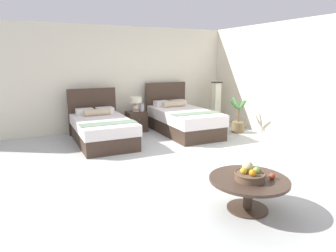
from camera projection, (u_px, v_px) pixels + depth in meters
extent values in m
cube|color=#B0B3AF|center=(184.00, 162.00, 5.60)|extent=(9.42, 10.00, 0.02)
cube|color=beige|center=(127.00, 78.00, 8.12)|extent=(9.42, 0.12, 2.68)
cube|color=beige|center=(288.00, 82.00, 6.91)|extent=(0.12, 5.60, 2.68)
cube|color=#3C2C22|center=(103.00, 136.00, 6.76)|extent=(1.12, 1.96, 0.32)
cube|color=silver|center=(102.00, 124.00, 6.70)|extent=(1.16, 2.01, 0.23)
cube|color=#3C2C22|center=(93.00, 111.00, 7.56)|extent=(1.18, 0.07, 1.14)
cube|color=white|center=(85.00, 112.00, 7.19)|extent=(0.40, 0.30, 0.14)
cube|color=silver|center=(105.00, 110.00, 7.40)|extent=(0.40, 0.30, 0.14)
cylinder|color=#C4AE8C|center=(97.00, 112.00, 7.08)|extent=(0.60, 0.16, 0.15)
cube|color=slate|center=(108.00, 123.00, 6.21)|extent=(1.16, 0.37, 0.01)
cube|color=#3C2C22|center=(184.00, 127.00, 7.64)|extent=(1.13, 2.14, 0.33)
cube|color=silver|center=(184.00, 115.00, 7.58)|extent=(1.17, 2.18, 0.27)
cube|color=#3C2C22|center=(166.00, 104.00, 8.51)|extent=(1.19, 0.07, 1.21)
cube|color=silver|center=(162.00, 104.00, 8.14)|extent=(0.40, 0.30, 0.14)
cube|color=silver|center=(178.00, 102.00, 8.34)|extent=(0.40, 0.30, 0.14)
cylinder|color=#C4AE8C|center=(174.00, 104.00, 8.03)|extent=(0.61, 0.16, 0.15)
cube|color=slate|center=(196.00, 113.00, 7.04)|extent=(1.17, 0.34, 0.01)
cube|color=#3C2C22|center=(136.00, 121.00, 7.88)|extent=(0.49, 0.42, 0.52)
sphere|color=tan|center=(139.00, 120.00, 7.67)|extent=(0.02, 0.02, 0.02)
cylinder|color=beige|center=(136.00, 111.00, 7.84)|extent=(0.17, 0.17, 0.02)
ellipsoid|color=beige|center=(136.00, 107.00, 7.81)|extent=(0.17, 0.17, 0.17)
cylinder|color=#99844C|center=(136.00, 103.00, 7.79)|extent=(0.02, 0.02, 0.04)
cylinder|color=#F1E7C7|center=(136.00, 100.00, 7.77)|extent=(0.31, 0.31, 0.14)
cylinder|color=silver|center=(142.00, 108.00, 7.83)|extent=(0.11, 0.11, 0.19)
torus|color=silver|center=(142.00, 104.00, 7.81)|extent=(0.10, 0.10, 0.01)
cylinder|color=#3C2C22|center=(247.00, 208.00, 3.81)|extent=(0.51, 0.51, 0.02)
cylinder|color=#3C2C22|center=(248.00, 195.00, 3.77)|extent=(0.12, 0.12, 0.38)
cylinder|color=#3C2C22|center=(249.00, 180.00, 3.72)|extent=(0.97, 0.97, 0.04)
cylinder|color=brown|center=(250.00, 177.00, 3.65)|extent=(0.35, 0.35, 0.09)
torus|color=brown|center=(250.00, 173.00, 3.64)|extent=(0.37, 0.37, 0.02)
sphere|color=orange|center=(253.00, 173.00, 3.56)|extent=(0.09, 0.09, 0.09)
sphere|color=#83B342|center=(256.00, 170.00, 3.64)|extent=(0.08, 0.08, 0.08)
sphere|color=#C1BF87|center=(248.00, 166.00, 3.70)|extent=(0.14, 0.14, 0.14)
sphere|color=gold|center=(244.00, 171.00, 3.62)|extent=(0.08, 0.08, 0.08)
sphere|color=#B13820|center=(272.00, 176.00, 3.69)|extent=(0.07, 0.07, 0.07)
cube|color=black|center=(216.00, 123.00, 8.87)|extent=(0.23, 0.23, 0.03)
cube|color=white|center=(216.00, 103.00, 8.74)|extent=(0.19, 0.19, 1.15)
cube|color=black|center=(217.00, 82.00, 8.62)|extent=(0.23, 0.23, 0.02)
cylinder|color=brown|center=(238.00, 127.00, 7.77)|extent=(0.31, 0.31, 0.27)
cylinder|color=brown|center=(239.00, 116.00, 7.70)|extent=(0.04, 0.04, 0.32)
ellipsoid|color=#3F823B|center=(242.00, 105.00, 7.69)|extent=(0.23, 0.08, 0.27)
ellipsoid|color=#3F823B|center=(236.00, 103.00, 7.75)|extent=(0.06, 0.30, 0.34)
ellipsoid|color=#3F823B|center=(234.00, 105.00, 7.60)|extent=(0.31, 0.09, 0.28)
ellipsoid|color=#3F823B|center=(243.00, 105.00, 7.51)|extent=(0.07, 0.33, 0.31)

